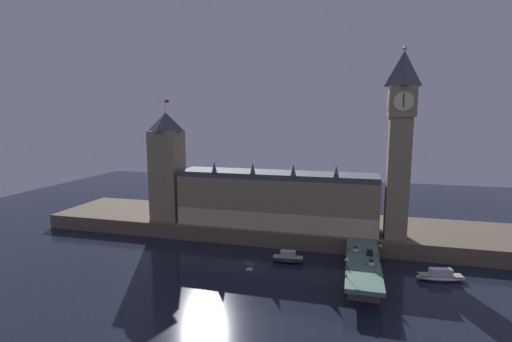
{
  "coord_description": "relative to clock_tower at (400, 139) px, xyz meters",
  "views": [
    {
      "loc": [
        37.13,
        -131.63,
        56.36
      ],
      "look_at": [
        -2.57,
        20.0,
        33.1
      ],
      "focal_mm": 26.0,
      "sensor_mm": 36.0,
      "label": 1
    }
  ],
  "objects": [
    {
      "name": "ground_plane",
      "position": [
        -55.18,
        -25.77,
        -47.18
      ],
      "size": [
        400.0,
        400.0,
        0.0
      ],
      "primitive_type": "plane",
      "color": "black"
    },
    {
      "name": "boat_downstream",
      "position": [
        12.96,
        -23.83,
        -45.65
      ],
      "size": [
        16.97,
        7.08,
        4.2
      ],
      "color": "white",
      "rests_on": "ground_plane"
    },
    {
      "name": "bridge",
      "position": [
        -13.16,
        -30.77,
        -42.48
      ],
      "size": [
        11.39,
        46.0,
        7.18
      ],
      "color": "#4C7560",
      "rests_on": "ground_plane"
    },
    {
      "name": "car_southbound_trail",
      "position": [
        -10.65,
        -23.7,
        -39.26
      ],
      "size": [
        2.05,
        4.74,
        1.59
      ],
      "color": "black",
      "rests_on": "bridge"
    },
    {
      "name": "boat_upstream",
      "position": [
        -40.82,
        -21.38,
        -45.48
      ],
      "size": [
        13.27,
        5.38,
        4.65
      ],
      "color": "#28282D",
      "rests_on": "ground_plane"
    },
    {
      "name": "pedestrian_far_rail",
      "position": [
        -18.16,
        -22.82,
        -39.06
      ],
      "size": [
        0.38,
        0.38,
        1.78
      ],
      "color": "black",
      "rests_on": "bridge"
    },
    {
      "name": "pedestrian_near_rail",
      "position": [
        -18.16,
        -39.93,
        -39.05
      ],
      "size": [
        0.38,
        0.38,
        1.8
      ],
      "color": "black",
      "rests_on": "bridge"
    },
    {
      "name": "pedestrian_mid_walk",
      "position": [
        -8.15,
        -26.76,
        -39.08
      ],
      "size": [
        0.38,
        0.38,
        1.74
      ],
      "color": "black",
      "rests_on": "bridge"
    },
    {
      "name": "car_southbound_lead",
      "position": [
        -10.65,
        -33.36,
        -39.31
      ],
      "size": [
        2.1,
        4.12,
        1.49
      ],
      "color": "silver",
      "rests_on": "bridge"
    },
    {
      "name": "clock_tower",
      "position": [
        0.0,
        0.0,
        0.0
      ],
      "size": [
        10.58,
        10.69,
        76.16
      ],
      "color": "#8E7A56",
      "rests_on": "embankment"
    },
    {
      "name": "street_lamp_mid",
      "position": [
        -7.75,
        -30.77,
        -36.06
      ],
      "size": [
        1.34,
        0.6,
        6.3
      ],
      "color": "#2D3333",
      "rests_on": "bridge"
    },
    {
      "name": "embankment",
      "position": [
        -55.18,
        13.23,
        -43.76
      ],
      "size": [
        220.0,
        42.0,
        6.85
      ],
      "color": "brown",
      "rests_on": "ground_plane"
    },
    {
      "name": "victoria_tower",
      "position": [
        -104.07,
        2.42,
        -14.53
      ],
      "size": [
        13.64,
        13.64,
        57.31
      ],
      "color": "#8E7A56",
      "rests_on": "embankment"
    },
    {
      "name": "parliament_hall",
      "position": [
        -50.83,
        3.83,
        -28.11
      ],
      "size": [
        88.9,
        18.53,
        29.47
      ],
      "color": "#8E7A56",
      "rests_on": "embankment"
    },
    {
      "name": "car_northbound_lead",
      "position": [
        -15.66,
        -21.54,
        -39.27
      ],
      "size": [
        2.1,
        4.2,
        1.56
      ],
      "color": "silver",
      "rests_on": "bridge"
    },
    {
      "name": "street_lamp_near",
      "position": [
        -18.56,
        -45.49,
        -36.18
      ],
      "size": [
        1.34,
        0.6,
        6.11
      ],
      "color": "#2D3333",
      "rests_on": "bridge"
    }
  ]
}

